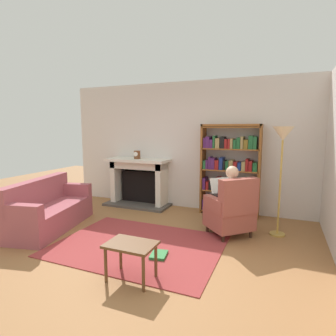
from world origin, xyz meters
name	(u,v)px	position (x,y,z in m)	size (l,w,h in m)	color
ground	(128,254)	(0.00, 0.00, 0.00)	(14.00, 14.00, 0.00)	#95653B
back_wall	(188,146)	(0.00, 2.55, 1.35)	(5.60, 0.10, 2.70)	silver
area_rug	(138,245)	(0.00, 0.30, 0.01)	(2.40, 1.80, 0.01)	maroon
fireplace	(139,180)	(-1.06, 2.30, 0.56)	(1.45, 0.64, 1.06)	#4C4742
mantel_clock	(137,155)	(-1.06, 2.20, 1.15)	(0.14, 0.14, 0.18)	brown
bookshelf	(230,171)	(0.96, 2.33, 0.88)	(1.15, 0.32, 1.81)	brown
armchair_reading	(232,211)	(1.20, 1.20, 0.42)	(0.89, 0.89, 0.97)	#331E14
seated_reader	(228,197)	(1.12, 1.29, 0.62)	(0.58, 0.58, 1.14)	white
sofa_floral	(48,210)	(-1.80, 0.35, 0.32)	(1.07, 1.82, 0.85)	#9E4E57
side_table	(131,249)	(0.38, -0.55, 0.37)	(0.56, 0.39, 0.44)	brown
scattered_books	(154,251)	(0.32, 0.16, 0.03)	(0.54, 0.49, 0.04)	#267233
floor_lamp	(283,144)	(1.89, 1.54, 1.49)	(0.32, 0.32, 1.75)	#B7933F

